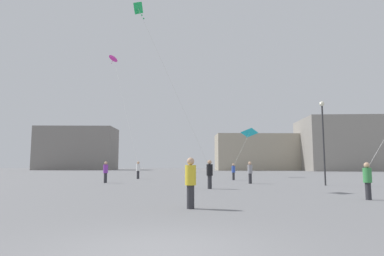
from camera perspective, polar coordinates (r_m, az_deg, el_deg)
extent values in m
plane|color=slate|center=(6.03, -6.15, -20.66)|extent=(300.00, 300.00, 0.00)
cylinder|color=#2D2D33|center=(35.52, -9.39, -8.07)|extent=(0.28, 0.28, 0.85)
cylinder|color=white|center=(35.50, -9.37, -6.80)|extent=(0.40, 0.40, 0.74)
sphere|color=tan|center=(35.50, -9.36, -5.98)|extent=(0.28, 0.28, 0.28)
cylinder|color=#2D2D33|center=(28.27, -14.86, -8.42)|extent=(0.26, 0.26, 0.80)
cylinder|color=purple|center=(28.26, -14.82, -6.90)|extent=(0.38, 0.38, 0.70)
sphere|color=tan|center=(28.25, -14.79, -5.93)|extent=(0.26, 0.26, 0.26)
cylinder|color=#2D2D33|center=(16.11, 28.38, -9.67)|extent=(0.24, 0.24, 0.73)
cylinder|color=#388C47|center=(16.07, 28.25, -7.27)|extent=(0.35, 0.35, 0.63)
sphere|color=tan|center=(16.07, 28.16, -5.72)|extent=(0.24, 0.24, 0.24)
cylinder|color=#2D2D33|center=(20.66, 3.10, -9.42)|extent=(0.27, 0.27, 0.81)
cylinder|color=black|center=(20.63, 3.09, -7.31)|extent=(0.39, 0.39, 0.71)
sphere|color=tan|center=(20.63, 3.08, -5.96)|extent=(0.27, 0.27, 0.27)
cylinder|color=#2D2D33|center=(32.56, 7.25, -8.36)|extent=(0.24, 0.24, 0.74)
cylinder|color=#3351B7|center=(32.55, 7.24, -7.14)|extent=(0.35, 0.35, 0.64)
sphere|color=tan|center=(32.54, 7.22, -6.37)|extent=(0.24, 0.24, 0.24)
cylinder|color=#2D2D33|center=(11.41, -0.26, -11.92)|extent=(0.26, 0.26, 0.79)
cylinder|color=yellow|center=(11.36, -0.25, -8.21)|extent=(0.38, 0.38, 0.69)
sphere|color=tan|center=(11.36, -0.25, -5.82)|extent=(0.26, 0.26, 0.26)
cylinder|color=#2D2D33|center=(26.73, 10.11, -8.67)|extent=(0.26, 0.26, 0.80)
cylinder|color=gray|center=(26.71, 10.08, -7.08)|extent=(0.38, 0.38, 0.69)
sphere|color=tan|center=(26.71, 10.06, -6.05)|extent=(0.26, 0.26, 0.26)
cone|color=#D12899|center=(46.53, -13.52, 11.78)|extent=(1.50, 1.58, 1.17)
sphere|color=#D12899|center=(46.57, -13.63, 11.49)|extent=(0.10, 0.10, 0.10)
sphere|color=#D12899|center=(46.62, -13.74, 11.21)|extent=(0.10, 0.10, 0.10)
sphere|color=#D12899|center=(46.66, -13.85, 10.92)|extent=(0.10, 0.10, 0.10)
cylinder|color=silver|center=(40.47, -11.71, 3.81)|extent=(5.19, 7.76, 14.60)
pyramid|color=#1EB2C6|center=(41.62, 9.97, -0.79)|extent=(1.97, 1.40, 0.82)
sphere|color=#1EB2C6|center=(41.52, 9.82, -1.10)|extent=(0.10, 0.10, 0.10)
sphere|color=#1EB2C6|center=(41.43, 9.65, -1.38)|extent=(0.10, 0.10, 0.10)
sphere|color=#1EB2C6|center=(41.35, 9.49, -1.67)|extent=(0.10, 0.10, 0.10)
cylinder|color=silver|center=(37.01, 8.78, -3.41)|extent=(2.88, 8.60, 4.21)
pyramid|color=green|center=(23.93, -9.46, 19.91)|extent=(0.66, 1.13, 0.63)
sphere|color=green|center=(23.86, -9.07, 19.39)|extent=(0.10, 0.10, 0.10)
sphere|color=green|center=(23.81, -8.74, 18.88)|extent=(0.10, 0.10, 0.10)
sphere|color=green|center=(23.76, -8.42, 18.37)|extent=(0.10, 0.10, 0.10)
cylinder|color=silver|center=(21.54, -3.45, 7.52)|extent=(4.81, 0.39, 10.77)
cube|color=gray|center=(104.48, -19.34, -3.43)|extent=(22.84, 13.33, 12.62)
cube|color=#A39984|center=(91.74, 12.11, -4.18)|extent=(25.69, 10.70, 9.75)
cube|color=gray|center=(91.52, 23.88, -2.68)|extent=(17.57, 17.31, 13.21)
cylinder|color=#2D2D30|center=(25.84, 21.99, -2.78)|extent=(0.12, 0.12, 5.85)
sphere|color=#EAE5C6|center=(26.19, 21.70, 3.94)|extent=(0.36, 0.36, 0.36)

